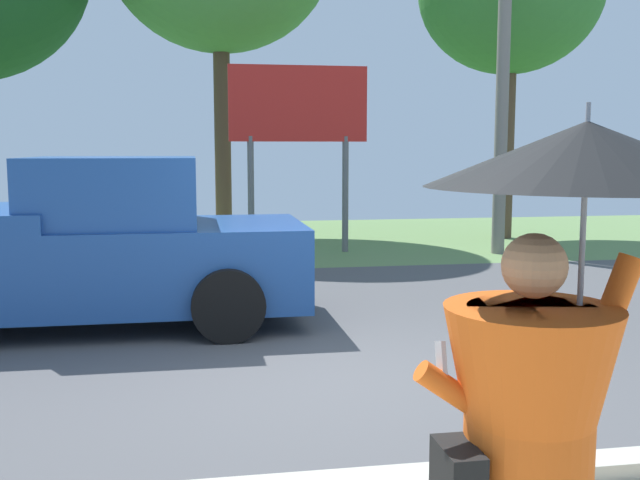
# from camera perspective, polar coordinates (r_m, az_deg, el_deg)

# --- Properties ---
(ground_plane) EXTENTS (40.00, 22.00, 0.20)m
(ground_plane) POSITION_cam_1_polar(r_m,az_deg,el_deg) (9.24, -1.55, -5.60)
(ground_plane) COLOR #4C4C4F
(monk_pedestrian) EXTENTS (1.11, 1.08, 2.13)m
(monk_pedestrian) POSITION_cam_1_polar(r_m,az_deg,el_deg) (2.70, 16.69, -11.48)
(monk_pedestrian) COLOR #E55B19
(monk_pedestrian) RESTS_ON ground_plane
(pickup_truck) EXTENTS (5.20, 2.28, 1.88)m
(pickup_truck) POSITION_cam_1_polar(r_m,az_deg,el_deg) (8.68, -18.54, -0.63)
(pickup_truck) COLOR #1E478C
(pickup_truck) RESTS_ON ground_plane
(utility_pole) EXTENTS (1.80, 0.24, 6.48)m
(utility_pole) POSITION_cam_1_polar(r_m,az_deg,el_deg) (14.37, 13.90, 12.61)
(utility_pole) COLOR gray
(utility_pole) RESTS_ON ground_plane
(roadside_billboard) EXTENTS (2.60, 0.12, 3.50)m
(roadside_billboard) POSITION_cam_1_polar(r_m,az_deg,el_deg) (13.99, -1.67, 9.42)
(roadside_billboard) COLOR slate
(roadside_billboard) RESTS_ON ground_plane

